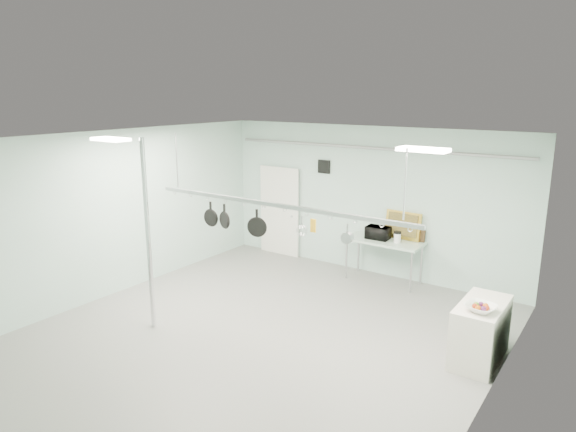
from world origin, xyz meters
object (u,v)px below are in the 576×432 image
Objects in this scene: chrome_pole at (148,236)px; skillet_left at (211,214)px; fruit_bowl at (481,308)px; microwave at (378,233)px; skillet_mid at (225,216)px; skillet_right at (257,223)px; coffee_canister at (397,238)px; side_cabinet at (480,332)px; prep_table at (384,243)px; pot_rack at (274,203)px.

skillet_left is at bearing 58.06° from chrome_pole.
fruit_bowl is (4.89, 1.70, -0.65)m from chrome_pole.
skillet_mid reaches higher than microwave.
skillet_right is at bearing -166.45° from fruit_bowl.
coffee_canister is at bearing 80.74° from skillet_mid.
chrome_pole is 16.41× the size of coffee_canister.
skillet_mid is at bearing -117.76° from coffee_canister.
side_cabinet is 6.15× the size of coffee_canister.
side_cabinet is 3.53m from microwave.
skillet_left is (-1.59, -3.31, 0.84)m from microwave.
prep_table is at bearing 174.60° from coffee_canister.
pot_rack is 10.05× the size of microwave.
chrome_pole reaches higher than coffee_canister.
prep_table is at bearing 61.54° from skillet_left.
pot_rack is at bearing -96.91° from prep_table.
side_cabinet is 4.37m from skillet_mid.
chrome_pole is 7.14× the size of skillet_right.
skillet_left reaches higher than microwave.
pot_rack reaches higher than fruit_bowl.
side_cabinet is 2.88× the size of skillet_mid.
pot_rack is at bearing -0.67° from skillet_left.
prep_table is 3.85× the size of skillet_mid.
side_cabinet is at bearing -40.79° from prep_table.
side_cabinet is 3.75m from skillet_right.
fruit_bowl is 3.55m from skillet_right.
skillet_mid is at bearing 66.40° from microwave.
skillet_right is (-3.29, -1.10, 1.41)m from side_cabinet.
pot_rack is at bearing 83.22° from microwave.
skillet_right reaches higher than microwave.
side_cabinet is 3.18m from coffee_canister.
coffee_canister is 0.47× the size of fruit_bowl.
pot_rack reaches higher than prep_table.
microwave is at bearing 177.70° from prep_table.
pot_rack is 1.09m from skillet_mid.
chrome_pole reaches higher than fruit_bowl.
skillet_mid is (-1.43, -3.30, 1.04)m from prep_table.
chrome_pole is 7.60× the size of skillet_left.
chrome_pole is 1.82m from skillet_right.
pot_rack is 24.61× the size of coffee_canister.
fruit_bowl is (2.74, -2.50, -0.09)m from microwave.
prep_table is 3.54m from skillet_right.
coffee_canister is at bearing 173.21° from microwave.
fruit_bowl is at bearing 29.80° from skillet_mid.
fruit_bowl is (0.04, -0.30, 0.50)m from side_cabinet.
side_cabinet is at bearing 33.96° from skillet_mid.
coffee_canister is (0.69, 3.27, -1.23)m from pot_rack.
pot_rack reaches higher than side_cabinet.
chrome_pole is at bearing 60.48° from microwave.
prep_table is at bearing 85.09° from skillet_mid.
skillet_right is at bearing 180.00° from pot_rack.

